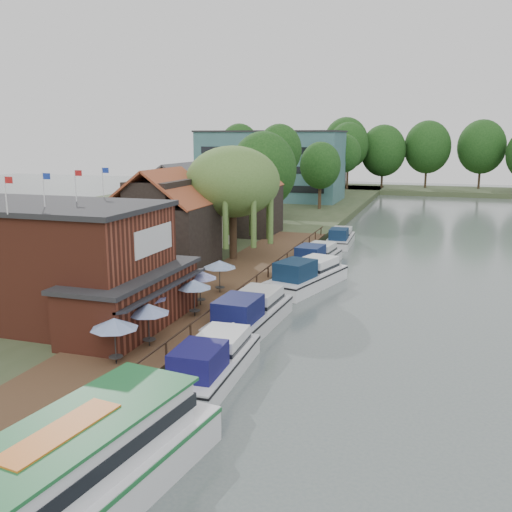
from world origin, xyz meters
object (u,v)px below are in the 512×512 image
(cottage_a, at_px, (164,219))
(tour_boat, at_px, (46,489))
(umbrella_4, at_px, (200,288))
(cruiser_0, at_px, (212,357))
(umbrella_3, at_px, (194,298))
(cruiser_4, at_px, (341,236))
(cruiser_3, at_px, (316,255))
(cottage_b, at_px, (182,205))
(swan, at_px, (146,459))
(umbrella_0, at_px, (115,341))
(hotel_block, at_px, (271,165))
(cruiser_1, at_px, (250,309))
(umbrella_5, at_px, (220,276))
(cruiser_2, at_px, (307,272))
(pub, at_px, (66,263))
(cottage_c, at_px, (246,198))
(umbrella_1, at_px, (149,325))
(willow, at_px, (233,203))
(umbrella_2, at_px, (148,310))

(cottage_a, relative_size, tour_boat, 0.58)
(umbrella_4, height_order, cruiser_0, umbrella_4)
(umbrella_3, height_order, cruiser_4, umbrella_3)
(cruiser_3, height_order, cruiser_4, cruiser_3)
(cruiser_0, bearing_deg, cottage_a, 121.11)
(cottage_b, xyz_separation_m, swan, (15.52, -36.33, -5.03))
(cottage_a, bearing_deg, umbrella_0, -69.46)
(hotel_block, relative_size, cruiser_1, 2.43)
(umbrella_5, xyz_separation_m, tour_boat, (3.93, -24.40, -0.66))
(umbrella_5, relative_size, swan, 5.56)
(umbrella_4, bearing_deg, cruiser_4, 81.91)
(cottage_a, xyz_separation_m, umbrella_4, (7.58, -9.75, -2.96))
(cruiser_2, height_order, tour_boat, tour_boat)
(umbrella_0, distance_m, cruiser_2, 21.87)
(cruiser_1, distance_m, swan, 16.17)
(hotel_block, bearing_deg, umbrella_0, -79.15)
(pub, xyz_separation_m, cottage_a, (-1.00, 15.00, 0.60))
(cottage_b, height_order, cottage_c, same)
(umbrella_0, relative_size, umbrella_1, 1.01)
(umbrella_5, relative_size, tour_boat, 0.16)
(cottage_b, relative_size, cottage_c, 1.13)
(umbrella_4, bearing_deg, cottage_a, 127.86)
(pub, height_order, willow, willow)
(umbrella_3, height_order, swan, umbrella_3)
(cottage_c, height_order, umbrella_4, cottage_c)
(pub, distance_m, umbrella_5, 11.13)
(umbrella_1, bearing_deg, tour_boat, -74.79)
(tour_boat, bearing_deg, willow, 109.07)
(pub, distance_m, hotel_block, 71.49)
(cottage_a, distance_m, umbrella_1, 19.66)
(umbrella_2, distance_m, cruiser_0, 6.11)
(willow, distance_m, tour_boat, 36.79)
(cruiser_2, height_order, cruiser_3, cruiser_2)
(cottage_c, bearing_deg, cottage_b, -113.96)
(umbrella_0, xyz_separation_m, swan, (4.87, -5.92, -2.07))
(cruiser_3, bearing_deg, willow, -147.69)
(willow, xyz_separation_m, cruiser_0, (7.43, -23.28, -5.04))
(willow, bearing_deg, umbrella_0, -82.93)
(umbrella_3, bearing_deg, umbrella_2, -115.85)
(cottage_b, relative_size, cruiser_0, 0.99)
(umbrella_5, bearing_deg, umbrella_0, -90.09)
(cruiser_0, relative_size, tour_boat, 0.65)
(umbrella_2, distance_m, cruiser_1, 6.87)
(cottage_b, bearing_deg, umbrella_3, -63.12)
(umbrella_0, relative_size, umbrella_4, 1.01)
(cottage_c, bearing_deg, swan, -75.74)
(umbrella_3, xyz_separation_m, tour_boat, (3.37, -18.65, -0.66))
(umbrella_0, relative_size, umbrella_3, 1.01)
(cottage_a, bearing_deg, swan, -64.57)
(tour_boat, bearing_deg, umbrella_0, 118.67)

